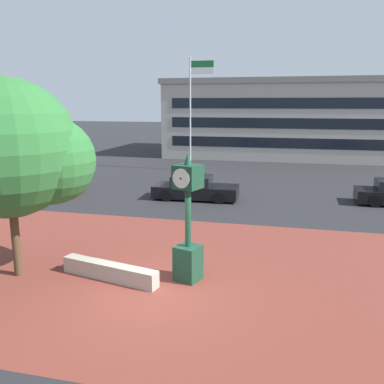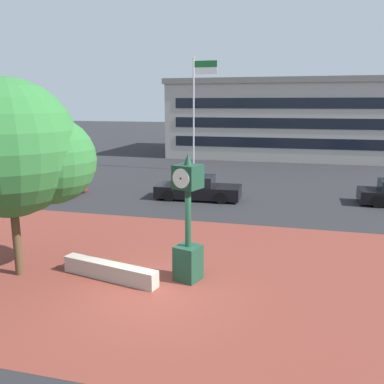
{
  "view_description": "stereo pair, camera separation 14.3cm",
  "coord_description": "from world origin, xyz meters",
  "px_view_note": "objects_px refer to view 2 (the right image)",
  "views": [
    {
      "loc": [
        3.64,
        -10.16,
        5.14
      ],
      "look_at": [
        0.89,
        1.05,
        2.66
      ],
      "focal_mm": 38.95,
      "sensor_mm": 36.0,
      "label": 1
    },
    {
      "loc": [
        3.78,
        -10.12,
        5.14
      ],
      "look_at": [
        0.89,
        1.05,
        2.66
      ],
      "focal_mm": 38.95,
      "sensor_mm": 36.0,
      "label": 2
    }
  ],
  "objects_px": {
    "plaza_tree": "(18,151)",
    "car_street_far": "(45,183)",
    "civic_building": "(285,118)",
    "flagpole_primary": "(196,103)",
    "car_street_mid": "(197,189)",
    "street_clock": "(188,226)"
  },
  "relations": [
    {
      "from": "plaza_tree",
      "to": "car_street_far",
      "type": "xyz_separation_m",
      "value": [
        -6.31,
        10.4,
        -3.2
      ]
    },
    {
      "from": "civic_building",
      "to": "plaza_tree",
      "type": "bearing_deg",
      "value": -100.64
    },
    {
      "from": "plaza_tree",
      "to": "flagpole_primary",
      "type": "xyz_separation_m",
      "value": [
        0.22,
        20.63,
        1.31
      ]
    },
    {
      "from": "plaza_tree",
      "to": "car_street_mid",
      "type": "xyz_separation_m",
      "value": [
        2.63,
        11.14,
        -3.2
      ]
    },
    {
      "from": "flagpole_primary",
      "to": "civic_building",
      "type": "bearing_deg",
      "value": 64.62
    },
    {
      "from": "plaza_tree",
      "to": "car_street_far",
      "type": "distance_m",
      "value": 12.58
    },
    {
      "from": "street_clock",
      "to": "civic_building",
      "type": "distance_m",
      "value": 32.71
    },
    {
      "from": "plaza_tree",
      "to": "civic_building",
      "type": "bearing_deg",
      "value": 79.36
    },
    {
      "from": "plaza_tree",
      "to": "civic_building",
      "type": "xyz_separation_m",
      "value": [
        6.27,
        33.38,
        -0.11
      ]
    },
    {
      "from": "car_street_mid",
      "to": "civic_building",
      "type": "xyz_separation_m",
      "value": [
        3.64,
        22.24,
        3.09
      ]
    },
    {
      "from": "plaza_tree",
      "to": "car_street_far",
      "type": "bearing_deg",
      "value": 121.25
    },
    {
      "from": "street_clock",
      "to": "car_street_mid",
      "type": "xyz_separation_m",
      "value": [
        -2.27,
        10.38,
        -1.07
      ]
    },
    {
      "from": "car_street_far",
      "to": "civic_building",
      "type": "height_order",
      "value": "civic_building"
    },
    {
      "from": "street_clock",
      "to": "car_street_far",
      "type": "height_order",
      "value": "street_clock"
    },
    {
      "from": "car_street_far",
      "to": "flagpole_primary",
      "type": "relative_size",
      "value": 0.53
    },
    {
      "from": "car_street_mid",
      "to": "street_clock",
      "type": "bearing_deg",
      "value": 10.26
    },
    {
      "from": "plaza_tree",
      "to": "car_street_mid",
      "type": "height_order",
      "value": "plaza_tree"
    },
    {
      "from": "plaza_tree",
      "to": "civic_building",
      "type": "distance_m",
      "value": 33.96
    },
    {
      "from": "street_clock",
      "to": "flagpole_primary",
      "type": "relative_size",
      "value": 0.45
    },
    {
      "from": "plaza_tree",
      "to": "car_street_mid",
      "type": "relative_size",
      "value": 1.27
    },
    {
      "from": "plaza_tree",
      "to": "flagpole_primary",
      "type": "distance_m",
      "value": 20.67
    },
    {
      "from": "car_street_far",
      "to": "civic_building",
      "type": "xyz_separation_m",
      "value": [
        12.58,
        22.98,
        3.09
      ]
    }
  ]
}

